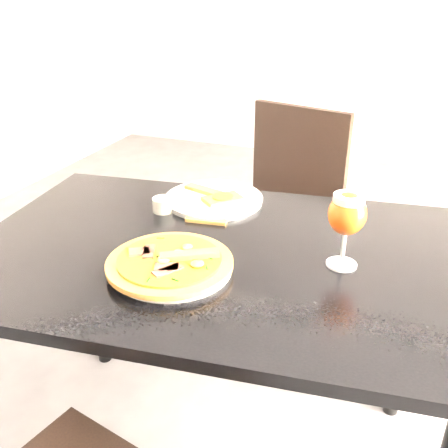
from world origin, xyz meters
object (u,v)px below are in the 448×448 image
at_px(beer_glass, 347,214).
at_px(dining_table, 212,279).
at_px(chair_far, 280,217).
at_px(pizza, 170,261).

bearing_deg(beer_glass, dining_table, -174.65).
distance_m(dining_table, chair_far, 0.76).
relative_size(pizza, beer_glass, 1.60).
bearing_deg(dining_table, pizza, -115.82).
distance_m(chair_far, beer_glass, 0.87).
bearing_deg(dining_table, chair_far, 84.49).
distance_m(dining_table, pizza, 0.18).
bearing_deg(chair_far, dining_table, -73.49).
bearing_deg(dining_table, beer_glass, -1.35).
distance_m(chair_far, pizza, 0.92).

